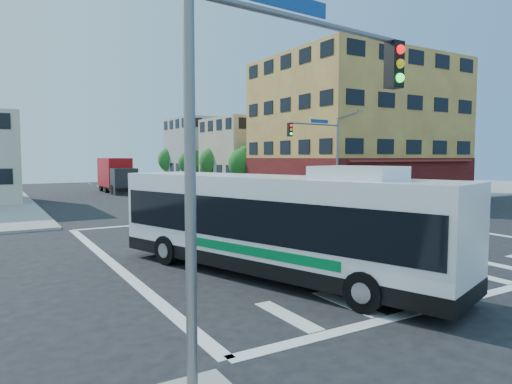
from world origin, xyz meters
TOP-DOWN VIEW (x-y plane):
  - ground at (0.00, 0.00)m, footprint 120.00×120.00m
  - sidewalk_ne at (35.00, 35.00)m, footprint 50.00×50.00m
  - corner_building_ne at (19.99, 18.48)m, footprint 18.10×15.44m
  - building_east_near at (16.98, 33.98)m, footprint 12.06×10.06m
  - building_east_far at (16.98, 47.98)m, footprint 12.06×10.06m
  - signal_mast_ne at (9.08, 10.62)m, footprint 7.91×1.13m
  - signal_mast_sw at (-9.08, -10.64)m, footprint 7.91×1.01m
  - street_tree_a at (11.90, 27.92)m, footprint 3.60×3.60m
  - street_tree_b at (11.90, 35.92)m, footprint 3.80×3.80m
  - street_tree_c at (11.90, 43.92)m, footprint 3.40×3.40m
  - street_tree_d at (11.90, 51.92)m, footprint 4.00×4.00m
  - transit_bus at (-5.21, -4.51)m, footprint 6.73×13.14m
  - box_truck at (-0.60, 35.91)m, footprint 2.65×8.81m
  - parked_car at (10.57, 25.68)m, footprint 2.61×4.90m

SIDE VIEW (x-z plane):
  - ground at x=0.00m, z-range 0.00..0.00m
  - sidewalk_ne at x=35.00m, z-range 0.00..0.15m
  - parked_car at x=10.57m, z-range 0.00..1.58m
  - transit_bus at x=-5.21m, z-range -0.04..3.79m
  - box_truck at x=-0.60m, z-range -0.06..3.90m
  - street_tree_c at x=11.90m, z-range 0.82..6.11m
  - street_tree_a at x=11.90m, z-range 0.83..6.35m
  - street_tree_b at x=11.90m, z-range 0.85..6.65m
  - street_tree_d at x=11.90m, z-range 0.87..6.90m
  - building_east_near at x=16.98m, z-range 0.01..9.01m
  - signal_mast_ne at x=9.08m, z-range 0.95..9.02m
  - signal_mast_sw at x=-9.08m, z-range 0.95..9.02m
  - building_east_far at x=16.98m, z-range 0.01..10.01m
  - corner_building_ne at x=19.99m, z-range -1.11..12.89m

